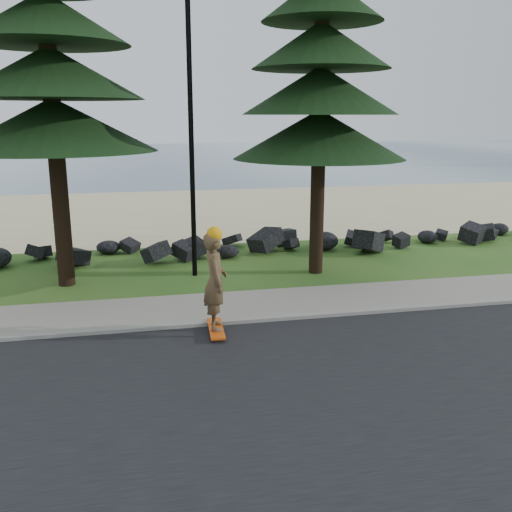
# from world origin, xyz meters

# --- Properties ---
(ground) EXTENTS (160.00, 160.00, 0.00)m
(ground) POSITION_xyz_m (0.00, 0.00, 0.00)
(ground) COLOR #26551A
(ground) RESTS_ON ground
(road) EXTENTS (160.00, 7.00, 0.02)m
(road) POSITION_xyz_m (0.00, -4.50, 0.01)
(road) COLOR black
(road) RESTS_ON ground
(kerb) EXTENTS (160.00, 0.20, 0.10)m
(kerb) POSITION_xyz_m (0.00, -0.90, 0.05)
(kerb) COLOR gray
(kerb) RESTS_ON ground
(sidewalk) EXTENTS (160.00, 2.00, 0.08)m
(sidewalk) POSITION_xyz_m (0.00, 0.20, 0.04)
(sidewalk) COLOR gray
(sidewalk) RESTS_ON ground
(beach_sand) EXTENTS (160.00, 15.00, 0.01)m
(beach_sand) POSITION_xyz_m (0.00, 14.50, 0.01)
(beach_sand) COLOR tan
(beach_sand) RESTS_ON ground
(ocean) EXTENTS (160.00, 58.00, 0.01)m
(ocean) POSITION_xyz_m (0.00, 51.00, 0.00)
(ocean) COLOR #3B5771
(ocean) RESTS_ON ground
(seawall_boulders) EXTENTS (60.00, 2.40, 1.10)m
(seawall_boulders) POSITION_xyz_m (0.00, 5.60, 0.00)
(seawall_boulders) COLOR black
(seawall_boulders) RESTS_ON ground
(lamp_post) EXTENTS (0.25, 0.14, 8.14)m
(lamp_post) POSITION_xyz_m (0.00, 3.20, 4.13)
(lamp_post) COLOR black
(lamp_post) RESTS_ON ground
(skateboarder) EXTENTS (0.53, 1.24, 2.28)m
(skateboarder) POSITION_xyz_m (-0.04, -1.40, 1.15)
(skateboarder) COLOR #D94B0C
(skateboarder) RESTS_ON ground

